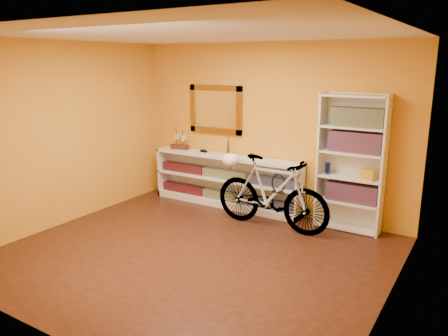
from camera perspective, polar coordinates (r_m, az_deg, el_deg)
The scene contains 24 objects.
floor at distance 5.52m, azimuth -3.91°, elevation -11.16°, with size 4.50×4.00×0.01m, color black.
ceiling at distance 5.02m, azimuth -4.42°, elevation 16.99°, with size 4.50×4.00×0.01m, color silver.
back_wall at distance 6.81m, azimuth 5.83°, elevation 5.07°, with size 4.50×0.01×2.60m, color orange.
left_wall at distance 6.68m, azimuth -20.07°, elevation 4.13°, with size 0.01×4.00×2.60m, color orange.
right_wall at distance 4.23m, azimuth 21.41°, elevation -1.10°, with size 0.01×4.00×2.60m, color orange.
gilt_mirror at distance 7.21m, azimuth -1.11°, elevation 7.61°, with size 0.98×0.06×0.78m, color brown.
wall_socket at distance 6.70m, azimuth 12.48°, elevation -4.58°, with size 0.09×0.01×0.09m, color silver.
console_unit at distance 7.14m, azimuth 0.26°, elevation -1.64°, with size 2.60×0.35×0.85m, color silver, non-canonical shape.
cd_row_lower at distance 7.20m, azimuth 0.18°, elevation -3.64°, with size 2.50×0.13×0.14m, color black.
cd_row_upper at distance 7.10m, azimuth 0.18°, elevation -0.82°, with size 2.50×0.13×0.14m, color navy.
model_ship at distance 7.53m, azimuth -5.80°, elevation 3.85°, with size 0.31×0.12×0.37m, color #3C1D10, non-canonical shape.
toy_car at distance 7.27m, azimuth -2.63°, elevation 2.07°, with size 0.00×0.00×0.00m, color black.
bronze_ornament at distance 6.98m, azimuth 0.54°, elevation 3.12°, with size 0.06×0.06×0.36m, color brown.
decorative_orb at distance 6.80m, azimuth 3.63°, elevation 1.61°, with size 0.09×0.09×0.09m, color brown.
bookcase at distance 6.26m, azimuth 16.17°, elevation 0.56°, with size 0.90×0.30×1.90m, color silver, non-canonical shape.
book_row_a at distance 6.34m, azimuth 16.36°, elevation -3.06°, with size 0.70×0.22×0.26m, color maroon.
book_row_b at distance 6.18m, azimuth 16.80°, elevation 3.26°, with size 0.70×0.22×0.28m, color maroon.
book_row_c at distance 6.14m, azimuth 17.01°, elevation 6.33°, with size 0.70×0.22×0.25m, color navy.
travel_mug at distance 6.35m, azimuth 13.33°, elevation -0.04°, with size 0.07×0.07×0.16m, color navy.
red_tin at distance 6.24m, azimuth 14.85°, elevation 6.32°, with size 0.15×0.15×0.19m, color #9A3216.
yellow_bag at distance 6.18m, azimuth 18.22°, elevation -0.80°, with size 0.19×0.13×0.15m, color gold.
bicycle at distance 6.19m, azimuth 6.15°, elevation -3.24°, with size 1.77×0.46×1.04m, color silver.
helmet at distance 6.41m, azimuth 0.86°, elevation 1.08°, with size 0.26×0.25×0.20m, color white.
u_lock at distance 6.10m, azimuth 7.06°, elevation -1.98°, with size 0.21×0.21×0.02m, color black.
Camera 1 is at (2.95, -4.05, 2.31)m, focal length 35.21 mm.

